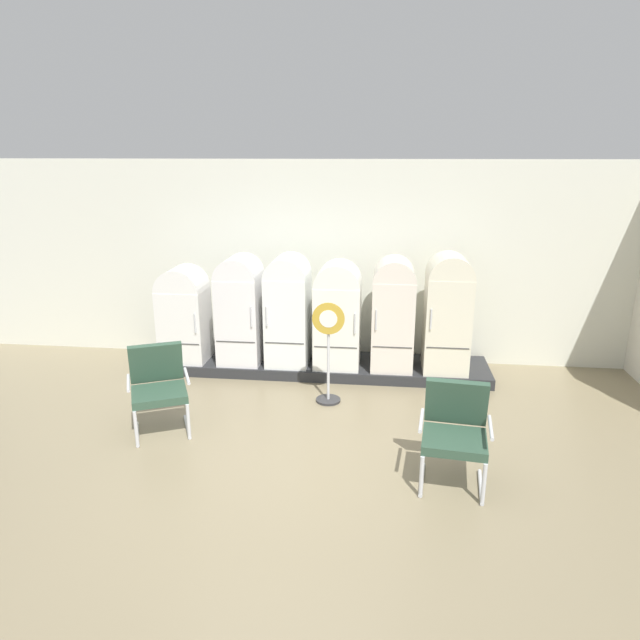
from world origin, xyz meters
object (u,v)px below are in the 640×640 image
object	(u,v)px
refrigerator_1	(240,306)
armchair_left	(158,384)
armchair_right	(455,428)
refrigerator_2	(288,307)
refrigerator_3	(338,312)
refrigerator_5	(448,309)
refrigerator_4	(393,310)
refrigerator_0	(184,312)
sign_stand	(328,358)

from	to	relation	value
refrigerator_1	armchair_left	world-z (taller)	refrigerator_1
armchair_right	refrigerator_2	bearing A→B (deg)	128.32
refrigerator_2	refrigerator_3	bearing A→B (deg)	-2.39
refrigerator_1	armchair_right	distance (m)	3.82
refrigerator_1	refrigerator_5	bearing A→B (deg)	-0.23
refrigerator_1	refrigerator_4	xyz separation A→B (m)	(2.18, 0.00, 0.01)
refrigerator_0	armchair_left	world-z (taller)	refrigerator_0
refrigerator_5	sign_stand	size ratio (longest dim) A/B	1.24
armchair_left	armchair_right	xyz separation A→B (m)	(3.25, -0.70, 0.00)
refrigerator_1	refrigerator_3	world-z (taller)	refrigerator_1
refrigerator_1	armchair_left	bearing A→B (deg)	-104.48
refrigerator_0	refrigerator_1	world-z (taller)	refrigerator_1
refrigerator_0	refrigerator_4	size ratio (longest dim) A/B	0.88
refrigerator_1	refrigerator_5	distance (m)	2.92
refrigerator_4	armchair_left	world-z (taller)	refrigerator_4
refrigerator_0	refrigerator_1	xyz separation A→B (m)	(0.83, 0.04, 0.10)
refrigerator_2	sign_stand	world-z (taller)	refrigerator_2
refrigerator_4	refrigerator_5	size ratio (longest dim) A/B	0.95
refrigerator_5	armchair_left	bearing A→B (deg)	-151.04
refrigerator_3	armchair_right	xyz separation A→B (m)	(1.35, -2.58, -0.38)
armchair_left	sign_stand	distance (m)	2.09
refrigerator_1	armchair_right	bearing A→B (deg)	-43.30
refrigerator_5	armchair_right	xyz separation A→B (m)	(-0.16, -2.59, -0.46)
refrigerator_4	refrigerator_0	bearing A→B (deg)	-179.25
refrigerator_4	refrigerator_5	xyz separation A→B (m)	(0.74, -0.01, 0.04)
refrigerator_4	armchair_right	distance (m)	2.70
refrigerator_2	armchair_right	world-z (taller)	refrigerator_2
refrigerator_0	refrigerator_3	distance (m)	2.24
armchair_left	refrigerator_3	bearing A→B (deg)	44.78
refrigerator_2	sign_stand	size ratio (longest dim) A/B	1.19
armchair_right	sign_stand	world-z (taller)	sign_stand
refrigerator_1	refrigerator_3	xyz separation A→B (m)	(1.41, -0.02, -0.03)
refrigerator_0	armchair_right	distance (m)	4.43
refrigerator_2	armchair_left	xyz separation A→B (m)	(-1.19, -1.91, -0.43)
refrigerator_4	refrigerator_2	bearing A→B (deg)	179.55
refrigerator_3	refrigerator_2	bearing A→B (deg)	177.61
refrigerator_1	refrigerator_3	size ratio (longest dim) A/B	1.04
armchair_left	refrigerator_1	bearing A→B (deg)	75.52
refrigerator_0	refrigerator_5	distance (m)	3.76
refrigerator_1	sign_stand	world-z (taller)	refrigerator_1
refrigerator_0	refrigerator_3	bearing A→B (deg)	0.54
refrigerator_5	armchair_left	distance (m)	3.93
refrigerator_0	refrigerator_4	distance (m)	3.02
refrigerator_3	sign_stand	bearing A→B (deg)	-92.29
refrigerator_0	refrigerator_5	bearing A→B (deg)	0.40
refrigerator_4	sign_stand	distance (m)	1.31
refrigerator_3	refrigerator_0	bearing A→B (deg)	-179.46
refrigerator_2	refrigerator_3	size ratio (longest dim) A/B	1.05
armchair_left	refrigerator_0	bearing A→B (deg)	100.39
refrigerator_2	refrigerator_4	xyz separation A→B (m)	(1.49, -0.01, -0.00)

